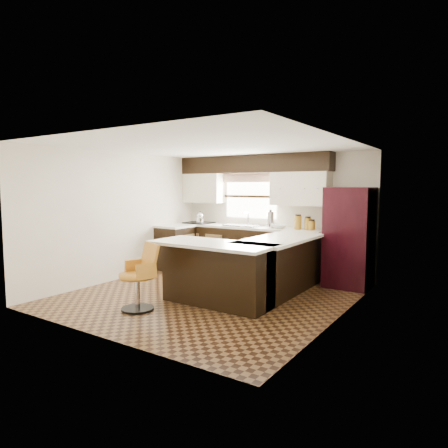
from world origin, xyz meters
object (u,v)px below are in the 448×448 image
Objects in this scene: peninsula_long at (278,267)px; peninsula_return at (217,275)px; bar_chair at (137,277)px; refrigerator at (349,237)px.

peninsula_long is 1.18× the size of peninsula_return.
peninsula_long is 2.04× the size of bar_chair.
peninsula_long is 1.50m from refrigerator.
bar_chair is (-0.79, -0.87, 0.03)m from peninsula_return.
refrigerator is (0.80, 1.19, 0.43)m from peninsula_long.
peninsula_long is 2.26m from bar_chair.
peninsula_long and peninsula_return have the same top height.
bar_chair is (-2.12, -3.03, -0.40)m from refrigerator.
refrigerator is at bearing 55.92° from peninsula_long.
peninsula_return is 1.73× the size of bar_chair.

